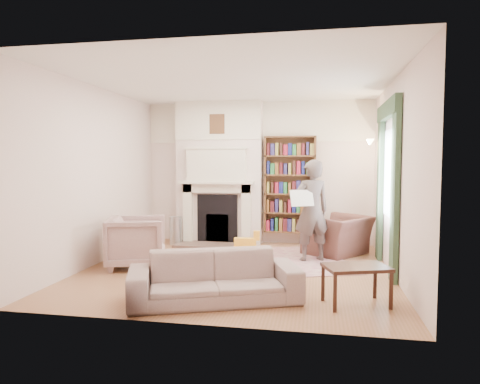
% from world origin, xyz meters
% --- Properties ---
extents(floor, '(4.50, 4.50, 0.00)m').
position_xyz_m(floor, '(0.00, 0.00, 0.00)').
color(floor, '#906039').
rests_on(floor, ground).
extents(ceiling, '(4.50, 4.50, 0.00)m').
position_xyz_m(ceiling, '(0.00, 0.00, 2.80)').
color(ceiling, white).
rests_on(ceiling, wall_back).
extents(wall_back, '(4.50, 0.00, 4.50)m').
position_xyz_m(wall_back, '(0.00, 2.25, 1.40)').
color(wall_back, silver).
rests_on(wall_back, floor).
extents(wall_front, '(4.50, 0.00, 4.50)m').
position_xyz_m(wall_front, '(0.00, -2.25, 1.40)').
color(wall_front, silver).
rests_on(wall_front, floor).
extents(wall_left, '(0.00, 4.50, 4.50)m').
position_xyz_m(wall_left, '(-2.25, 0.00, 1.40)').
color(wall_left, silver).
rests_on(wall_left, floor).
extents(wall_right, '(0.00, 4.50, 4.50)m').
position_xyz_m(wall_right, '(2.25, 0.00, 1.40)').
color(wall_right, silver).
rests_on(wall_right, floor).
extents(fireplace, '(1.70, 0.58, 2.80)m').
position_xyz_m(fireplace, '(-0.75, 2.05, 1.39)').
color(fireplace, silver).
rests_on(fireplace, floor).
extents(bookcase, '(1.00, 0.24, 1.85)m').
position_xyz_m(bookcase, '(0.65, 2.12, 1.18)').
color(bookcase, brown).
rests_on(bookcase, floor).
extents(window, '(0.02, 0.90, 1.30)m').
position_xyz_m(window, '(2.23, 0.40, 1.45)').
color(window, silver).
rests_on(window, wall_right).
extents(curtain_left, '(0.07, 0.32, 2.40)m').
position_xyz_m(curtain_left, '(2.20, -0.30, 1.20)').
color(curtain_left, '#2F452C').
rests_on(curtain_left, floor).
extents(curtain_right, '(0.07, 0.32, 2.40)m').
position_xyz_m(curtain_right, '(2.20, 1.10, 1.20)').
color(curtain_right, '#2F452C').
rests_on(curtain_right, floor).
extents(pelmet, '(0.09, 1.70, 0.24)m').
position_xyz_m(pelmet, '(2.19, 0.40, 2.38)').
color(pelmet, '#2F452C').
rests_on(pelmet, wall_right).
extents(wall_sconce, '(0.20, 0.24, 0.24)m').
position_xyz_m(wall_sconce, '(2.03, 1.50, 1.90)').
color(wall_sconce, gold).
rests_on(wall_sconce, wall_right).
extents(rug, '(3.25, 2.85, 0.01)m').
position_xyz_m(rug, '(0.28, 0.55, 0.01)').
color(rug, '#C3B094').
rests_on(rug, floor).
extents(armchair_reading, '(1.34, 1.37, 0.67)m').
position_xyz_m(armchair_reading, '(1.54, 1.34, 0.34)').
color(armchair_reading, '#472C26').
rests_on(armchair_reading, floor).
extents(armchair_left, '(1.07, 1.06, 0.78)m').
position_xyz_m(armchair_left, '(-1.55, -0.13, 0.39)').
color(armchair_left, '#BCA89B').
rests_on(armchair_left, floor).
extents(sofa, '(2.09, 1.39, 0.57)m').
position_xyz_m(sofa, '(0.03, -1.52, 0.28)').
color(sofa, '#A69B89').
rests_on(sofa, floor).
extents(man_reading, '(0.71, 0.62, 1.65)m').
position_xyz_m(man_reading, '(1.09, 0.74, 0.83)').
color(man_reading, '#554744').
rests_on(man_reading, floor).
extents(newspaper, '(0.39, 0.26, 0.26)m').
position_xyz_m(newspaper, '(0.94, 0.54, 1.04)').
color(newspaper, white).
rests_on(newspaper, man_reading).
extents(coffee_table, '(0.81, 0.65, 0.45)m').
position_xyz_m(coffee_table, '(1.62, -1.35, 0.23)').
color(coffee_table, '#341912').
rests_on(coffee_table, floor).
extents(paraffin_heater, '(0.32, 0.32, 0.55)m').
position_xyz_m(paraffin_heater, '(-1.54, 1.68, 0.28)').
color(paraffin_heater, '#A3A5AA').
rests_on(paraffin_heater, floor).
extents(rocking_horse, '(0.57, 0.27, 0.49)m').
position_xyz_m(rocking_horse, '(0.02, 0.60, 0.25)').
color(rocking_horse, yellow).
rests_on(rocking_horse, rug).
extents(board_game, '(0.36, 0.36, 0.03)m').
position_xyz_m(board_game, '(-0.75, 0.15, 0.03)').
color(board_game, gold).
rests_on(board_game, rug).
extents(game_box_lid, '(0.36, 0.27, 0.05)m').
position_xyz_m(game_box_lid, '(-0.88, -0.18, 0.04)').
color(game_box_lid, red).
rests_on(game_box_lid, rug).
extents(comic_annuals, '(0.66, 0.86, 0.02)m').
position_xyz_m(comic_annuals, '(0.31, -0.28, 0.02)').
color(comic_annuals, red).
rests_on(comic_annuals, rug).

